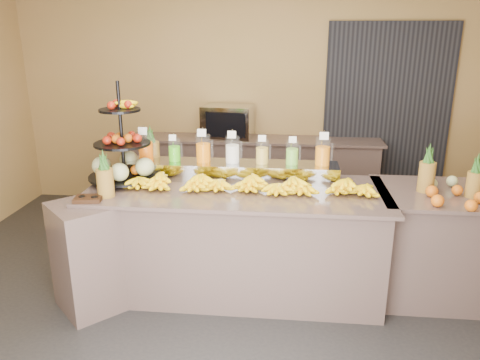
% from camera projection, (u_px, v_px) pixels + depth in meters
% --- Properties ---
extents(ground, '(6.00, 6.00, 0.00)m').
position_uv_depth(ground, '(233.00, 306.00, 3.90)').
color(ground, black).
rests_on(ground, ground).
extents(room_envelope, '(6.04, 5.02, 2.82)m').
position_uv_depth(room_envelope, '(264.00, 69.00, 4.05)').
color(room_envelope, olive).
rests_on(room_envelope, ground).
extents(buffet_counter, '(2.75, 1.25, 0.93)m').
position_uv_depth(buffet_counter, '(223.00, 241.00, 4.01)').
color(buffet_counter, '#876761').
rests_on(buffet_counter, ground).
extents(right_counter, '(1.08, 0.88, 0.93)m').
position_uv_depth(right_counter, '(437.00, 243.00, 3.97)').
color(right_counter, '#876761').
rests_on(right_counter, ground).
extents(back_ledge, '(3.10, 0.55, 0.93)m').
position_uv_depth(back_ledge, '(254.00, 174.00, 5.89)').
color(back_ledge, '#876761').
rests_on(back_ledge, ground).
extents(pitcher_tray, '(1.85, 0.30, 0.15)m').
position_uv_depth(pitcher_tray, '(233.00, 171.00, 4.15)').
color(pitcher_tray, gray).
rests_on(pitcher_tray, buffet_counter).
extents(juice_pitcher_orange_a, '(0.13, 0.14, 0.32)m').
position_uv_depth(juice_pitcher_orange_a, '(146.00, 148.00, 4.17)').
color(juice_pitcher_orange_a, silver).
rests_on(juice_pitcher_orange_a, pitcher_tray).
extents(juice_pitcher_green, '(0.11, 0.11, 0.26)m').
position_uv_depth(juice_pitcher_green, '(174.00, 151.00, 4.15)').
color(juice_pitcher_green, silver).
rests_on(juice_pitcher_green, pitcher_tray).
extents(juice_pitcher_orange_b, '(0.13, 0.14, 0.32)m').
position_uv_depth(juice_pitcher_orange_b, '(203.00, 150.00, 4.12)').
color(juice_pitcher_orange_b, silver).
rests_on(juice_pitcher_orange_b, pitcher_tray).
extents(juice_pitcher_milk, '(0.13, 0.13, 0.31)m').
position_uv_depth(juice_pitcher_milk, '(233.00, 151.00, 4.09)').
color(juice_pitcher_milk, silver).
rests_on(juice_pitcher_milk, pitcher_tray).
extents(juice_pitcher_lemon, '(0.11, 0.12, 0.27)m').
position_uv_depth(juice_pitcher_lemon, '(262.00, 153.00, 4.07)').
color(juice_pitcher_lemon, silver).
rests_on(juice_pitcher_lemon, pitcher_tray).
extents(juice_pitcher_lime, '(0.11, 0.11, 0.27)m').
position_uv_depth(juice_pitcher_lime, '(292.00, 154.00, 4.05)').
color(juice_pitcher_lime, silver).
rests_on(juice_pitcher_lime, pitcher_tray).
extents(juice_pitcher_orange_c, '(0.13, 0.13, 0.31)m').
position_uv_depth(juice_pitcher_orange_c, '(323.00, 153.00, 4.02)').
color(juice_pitcher_orange_c, silver).
rests_on(juice_pitcher_orange_c, pitcher_tray).
extents(banana_heap, '(2.16, 0.20, 0.18)m').
position_uv_depth(banana_heap, '(250.00, 182.00, 3.85)').
color(banana_heap, yellow).
rests_on(banana_heap, buffet_counter).
extents(fruit_stand, '(0.67, 0.67, 0.87)m').
position_uv_depth(fruit_stand, '(128.00, 157.00, 4.03)').
color(fruit_stand, black).
rests_on(fruit_stand, buffet_counter).
extents(condiment_caddy, '(0.23, 0.18, 0.03)m').
position_uv_depth(condiment_caddy, '(88.00, 199.00, 3.63)').
color(condiment_caddy, black).
rests_on(condiment_caddy, buffet_counter).
extents(pineapple_left_a, '(0.13, 0.13, 0.39)m').
position_uv_depth(pineapple_left_a, '(105.00, 179.00, 3.68)').
color(pineapple_left_a, brown).
rests_on(pineapple_left_a, buffet_counter).
extents(pineapple_left_b, '(0.15, 0.15, 0.45)m').
position_uv_depth(pineapple_left_b, '(151.00, 154.00, 4.32)').
color(pineapple_left_b, brown).
rests_on(pineapple_left_b, buffet_counter).
extents(right_fruit_pile, '(0.47, 0.45, 0.25)m').
position_uv_depth(right_fruit_pile, '(451.00, 189.00, 3.66)').
color(right_fruit_pile, brown).
rests_on(right_fruit_pile, right_counter).
extents(oven_warmer, '(0.63, 0.47, 0.40)m').
position_uv_depth(oven_warmer, '(228.00, 122.00, 5.72)').
color(oven_warmer, gray).
rests_on(oven_warmer, back_ledge).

